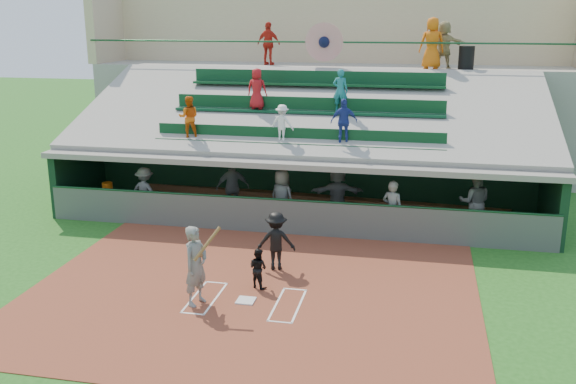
% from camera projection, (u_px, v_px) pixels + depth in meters
% --- Properties ---
extents(ground, '(100.00, 100.00, 0.00)m').
position_uv_depth(ground, '(246.00, 302.00, 15.34)').
color(ground, '#1F5919').
rests_on(ground, ground).
extents(dirt_slab, '(11.00, 9.00, 0.02)m').
position_uv_depth(dirt_slab, '(251.00, 293.00, 15.81)').
color(dirt_slab, brown).
rests_on(dirt_slab, ground).
extents(home_plate, '(0.43, 0.43, 0.03)m').
position_uv_depth(home_plate, '(246.00, 300.00, 15.33)').
color(home_plate, silver).
rests_on(home_plate, dirt_slab).
extents(batters_box_chalk, '(2.65, 1.85, 0.01)m').
position_uv_depth(batters_box_chalk, '(246.00, 301.00, 15.34)').
color(batters_box_chalk, white).
rests_on(batters_box_chalk, dirt_slab).
extents(dugout_floor, '(16.00, 3.50, 0.04)m').
position_uv_depth(dugout_floor, '(299.00, 217.00, 21.71)').
color(dugout_floor, gray).
rests_on(dugout_floor, ground).
extents(concourse_slab, '(20.00, 3.00, 4.60)m').
position_uv_depth(concourse_slab, '(328.00, 120.00, 27.47)').
color(concourse_slab, gray).
rests_on(concourse_slab, ground).
extents(grandstand, '(20.40, 10.40, 7.80)m').
position_uv_depth(grandstand, '(317.00, 132.00, 24.66)').
color(grandstand, '#535853').
rests_on(grandstand, ground).
extents(batter_at_plate, '(0.96, 0.83, 1.95)m').
position_uv_depth(batter_at_plate, '(196.00, 265.00, 14.96)').
color(batter_at_plate, '#61645E').
rests_on(batter_at_plate, dirt_slab).
extents(catcher, '(0.61, 0.56, 1.02)m').
position_uv_depth(catcher, '(258.00, 268.00, 15.99)').
color(catcher, black).
rests_on(catcher, dirt_slab).
extents(home_umpire, '(1.11, 0.75, 1.58)m').
position_uv_depth(home_umpire, '(276.00, 241.00, 17.09)').
color(home_umpire, black).
rests_on(home_umpire, dirt_slab).
extents(dugout_bench, '(13.88, 1.58, 0.42)m').
position_uv_depth(dugout_bench, '(306.00, 200.00, 22.86)').
color(dugout_bench, brown).
rests_on(dugout_bench, dugout_floor).
extents(white_table, '(0.90, 0.74, 0.70)m').
position_uv_depth(white_table, '(108.00, 202.00, 22.16)').
color(white_table, white).
rests_on(white_table, dugout_floor).
extents(water_cooler, '(0.35, 0.35, 0.35)m').
position_uv_depth(water_cooler, '(107.00, 187.00, 21.97)').
color(water_cooler, '#CB570B').
rests_on(water_cooler, white_table).
extents(dugout_player_a, '(1.17, 0.79, 1.67)m').
position_uv_depth(dugout_player_a, '(145.00, 192.00, 21.61)').
color(dugout_player_a, '#61635D').
rests_on(dugout_player_a, dugout_floor).
extents(dugout_player_b, '(1.20, 0.82, 1.90)m').
position_uv_depth(dugout_player_b, '(233.00, 188.00, 21.70)').
color(dugout_player_b, '#565954').
rests_on(dugout_player_b, dugout_floor).
extents(dugout_player_c, '(1.04, 0.90, 1.80)m').
position_uv_depth(dugout_player_c, '(282.00, 197.00, 20.71)').
color(dugout_player_c, '#5D605B').
rests_on(dugout_player_c, dugout_floor).
extents(dugout_player_d, '(1.80, 0.87, 1.86)m').
position_uv_depth(dugout_player_d, '(337.00, 194.00, 20.98)').
color(dugout_player_d, '#595C57').
rests_on(dugout_player_d, dugout_floor).
extents(dugout_player_e, '(0.77, 0.64, 1.80)m').
position_uv_depth(dugout_player_e, '(392.00, 209.00, 19.44)').
color(dugout_player_e, '#61645E').
rests_on(dugout_player_e, dugout_floor).
extents(dugout_player_f, '(0.99, 0.79, 1.99)m').
position_uv_depth(dugout_player_f, '(475.00, 202.00, 19.85)').
color(dugout_player_f, '#60635E').
rests_on(dugout_player_f, dugout_floor).
extents(trash_bin, '(0.59, 0.59, 0.89)m').
position_uv_depth(trash_bin, '(466.00, 58.00, 24.59)').
color(trash_bin, black).
rests_on(trash_bin, concourse_slab).
extents(concourse_staff_a, '(1.10, 0.67, 1.76)m').
position_uv_depth(concourse_staff_a, '(269.00, 44.00, 26.71)').
color(concourse_staff_a, red).
rests_on(concourse_staff_a, concourse_slab).
extents(concourse_staff_b, '(1.04, 0.76, 1.96)m').
position_uv_depth(concourse_staff_b, '(432.00, 43.00, 24.60)').
color(concourse_staff_b, '#D7600C').
rests_on(concourse_staff_b, concourse_slab).
extents(concourse_staff_c, '(1.72, 0.67, 1.81)m').
position_uv_depth(concourse_staff_c, '(444.00, 45.00, 25.08)').
color(concourse_staff_c, tan).
rests_on(concourse_staff_c, concourse_slab).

